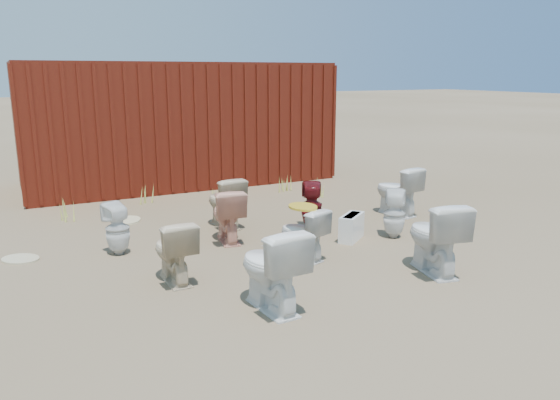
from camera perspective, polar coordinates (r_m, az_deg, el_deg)
name	(u,v)px	position (r m, az deg, el deg)	size (l,w,h in m)	color
ground	(302,252)	(6.92, 2.27, -5.45)	(100.00, 100.00, 0.00)	brown
shipping_container	(178,123)	(11.43, -10.65, 7.90)	(6.00, 2.40, 2.40)	#4C0D0C
toilet_front_a	(271,268)	(5.19, -0.94, -7.12)	(0.46, 0.81, 0.83)	white
toilet_front_pink	(227,215)	(7.30, -5.51, -1.56)	(0.40, 0.71, 0.72)	#E59D84
toilet_front_c	(435,237)	(6.36, 15.86, -3.71)	(0.47, 0.82, 0.84)	white
toilet_front_maroon	(312,205)	(7.90, 3.33, -0.57)	(0.30, 0.31, 0.67)	#5A0F12
toilet_front_e	(397,191)	(8.82, 12.14, 0.96)	(0.43, 0.76, 0.78)	white
toilet_back_a	(117,229)	(7.04, -16.62, -2.90)	(0.29, 0.30, 0.65)	white
toilet_back_beige_left	(174,251)	(5.98, -11.06, -5.21)	(0.39, 0.69, 0.70)	beige
toilet_back_beige_right	(225,202)	(7.98, -5.81, -0.20)	(0.42, 0.73, 0.74)	#C2B18E
toilet_back_yellowlid	(303,234)	(6.58, 2.37, -3.52)	(0.36, 0.63, 0.64)	silver
toilet_back_e	(394,214)	(7.59, 11.86, -1.44)	(0.30, 0.30, 0.66)	white
yellow_lid	(303,207)	(6.49, 2.40, -0.71)	(0.33, 0.41, 0.03)	gold
loose_tank	(351,227)	(7.42, 7.48, -2.85)	(0.50, 0.20, 0.35)	white
loose_lid_near	(128,220)	(8.64, -15.63, -2.06)	(0.38, 0.49, 0.02)	beige
loose_lid_far	(20,259)	(7.34, -25.49, -5.59)	(0.36, 0.47, 0.02)	#C2B68C
weed_clump_a	(69,210)	(9.01, -21.22, -0.97)	(0.36, 0.36, 0.29)	#B5B94A
weed_clump_b	(220,196)	(9.54, -6.28, 0.45)	(0.32, 0.32, 0.24)	#B5B94A
weed_clump_c	(314,188)	(9.92, 3.56, 1.23)	(0.36, 0.36, 0.32)	#B5B94A
weed_clump_d	(149,195)	(9.69, -13.53, 0.53)	(0.30, 0.30, 0.30)	#B5B94A
weed_clump_e	(283,183)	(10.39, 0.33, 1.76)	(0.34, 0.34, 0.30)	#B5B94A
weed_clump_f	(459,211)	(8.89, 18.16, -1.10)	(0.28, 0.28, 0.24)	#B5B94A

